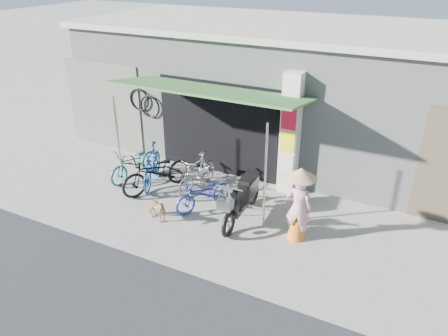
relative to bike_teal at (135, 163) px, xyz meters
The scene contains 13 objects.
ground 3.23m from the bike_teal, 22.55° to the right, with size 80.00×80.00×0.00m, color #9C968D.
bicycle_shop 5.06m from the bike_teal, 52.66° to the left, with size 12.30×5.30×3.66m.
shop_pillar 4.13m from the bike_teal, 17.79° to the left, with size 0.42×0.44×3.00m.
awning 2.94m from the bike_teal, 11.05° to the left, with size 4.60×1.88×2.72m.
neighbour_left 2.61m from the bike_teal, 146.32° to the left, with size 2.60×0.06×2.60m, color #6B665B.
bike_teal is the anchor object (origin of this frame).
bike_blue 0.61m from the bike_teal, ahead, with size 0.49×1.74×1.05m, color #1F5591.
bike_black 0.97m from the bike_teal, 17.58° to the right, with size 0.67×1.92×1.01m, color black.
bike_silver 1.81m from the bike_teal, ahead, with size 0.45×1.60×0.96m, color #A9AAAE.
bike_navy 2.45m from the bike_teal, 12.66° to the right, with size 0.53×1.51×0.79m, color #222D9D.
street_dog 2.24m from the bike_teal, 40.91° to the right, with size 0.30×0.66×0.55m, color #9F8E54.
moped 3.40m from the bike_teal, ahead, with size 0.58×2.04×1.15m.
nun 4.76m from the bike_teal, ahead, with size 0.64×0.64×1.63m.
Camera 1 is at (3.83, -6.93, 5.35)m, focal length 35.00 mm.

